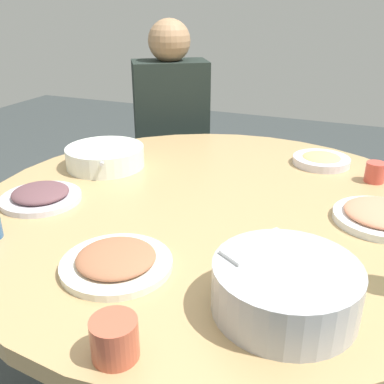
# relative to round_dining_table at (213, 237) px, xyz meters

# --- Properties ---
(round_dining_table) EXTENTS (1.35, 1.35, 0.76)m
(round_dining_table) POSITION_rel_round_dining_table_xyz_m (0.00, 0.00, 0.00)
(round_dining_table) COLOR #99999E
(round_dining_table) RESTS_ON ground
(rice_bowl) EXTENTS (0.27, 0.27, 0.10)m
(rice_bowl) POSITION_rel_round_dining_table_xyz_m (0.39, 0.28, 0.16)
(rice_bowl) COLOR #B2B5BA
(rice_bowl) RESTS_ON round_dining_table
(soup_bowl) EXTENTS (0.26, 0.26, 0.07)m
(soup_bowl) POSITION_rel_round_dining_table_xyz_m (-0.13, -0.44, 0.15)
(soup_bowl) COLOR white
(soup_bowl) RESTS_ON round_dining_table
(dish_tofu_braise) EXTENTS (0.24, 0.24, 0.04)m
(dish_tofu_braise) POSITION_rel_round_dining_table_xyz_m (0.39, -0.08, 0.13)
(dish_tofu_braise) COLOR white
(dish_tofu_braise) RESTS_ON round_dining_table
(dish_eggplant) EXTENTS (0.22, 0.22, 0.04)m
(dish_eggplant) POSITION_rel_round_dining_table_xyz_m (0.18, -0.46, 0.13)
(dish_eggplant) COLOR silver
(dish_eggplant) RESTS_ON round_dining_table
(dish_noodles) EXTENTS (0.19, 0.19, 0.04)m
(dish_noodles) POSITION_rel_round_dining_table_xyz_m (-0.43, 0.24, 0.13)
(dish_noodles) COLOR silver
(dish_noodles) RESTS_ON round_dining_table
(dish_shrimp) EXTENTS (0.24, 0.24, 0.04)m
(dish_shrimp) POSITION_rel_round_dining_table_xyz_m (-0.05, 0.44, 0.13)
(dish_shrimp) COLOR white
(dish_shrimp) RESTS_ON round_dining_table
(tea_cup_near) EXTENTS (0.08, 0.08, 0.07)m
(tea_cup_near) POSITION_rel_round_dining_table_xyz_m (0.61, 0.05, 0.15)
(tea_cup_near) COLOR #BF563D
(tea_cup_near) RESTS_ON round_dining_table
(tea_cup_side) EXTENTS (0.06, 0.06, 0.06)m
(tea_cup_side) POSITION_rel_round_dining_table_xyz_m (-0.33, 0.41, 0.15)
(tea_cup_side) COLOR #CE4B3E
(tea_cup_side) RESTS_ON round_dining_table
(stool_for_diner_left) EXTENTS (0.36, 0.36, 0.44)m
(stool_for_diner_left) POSITION_rel_round_dining_table_xyz_m (-0.79, -0.50, -0.42)
(stool_for_diner_left) COLOR brown
(stool_for_diner_left) RESTS_ON ground
(diner_left) EXTENTS (0.46, 0.45, 0.76)m
(diner_left) POSITION_rel_round_dining_table_xyz_m (-0.79, -0.50, 0.12)
(diner_left) COLOR #2D333D
(diner_left) RESTS_ON stool_for_diner_left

